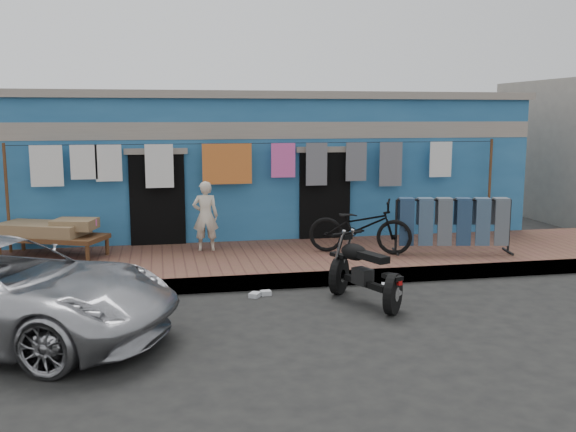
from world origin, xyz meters
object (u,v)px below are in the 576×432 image
(motorcycle, at_px, (365,270))
(charpoy, at_px, (53,239))
(jeans_rack, at_px, (453,225))
(seated_person, at_px, (205,216))
(bicycle, at_px, (360,220))

(motorcycle, bearing_deg, charpoy, 125.59)
(motorcycle, relative_size, charpoy, 0.77)
(motorcycle, xyz_separation_m, jeans_rack, (2.44, 2.10, 0.27))
(charpoy, bearing_deg, jeans_rack, -8.87)
(seated_person, distance_m, motorcycle, 3.92)
(motorcycle, bearing_deg, seated_person, 102.58)
(bicycle, xyz_separation_m, charpoy, (-5.70, 0.84, -0.29))
(charpoy, height_order, jeans_rack, jeans_rack)
(motorcycle, bearing_deg, jeans_rack, 19.28)
(seated_person, distance_m, jeans_rack, 4.76)
(bicycle, height_order, jeans_rack, bicycle)
(bicycle, relative_size, motorcycle, 1.14)
(seated_person, xyz_separation_m, charpoy, (-2.83, 0.02, -0.34))
(bicycle, distance_m, jeans_rack, 1.78)
(seated_person, height_order, charpoy, seated_person)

